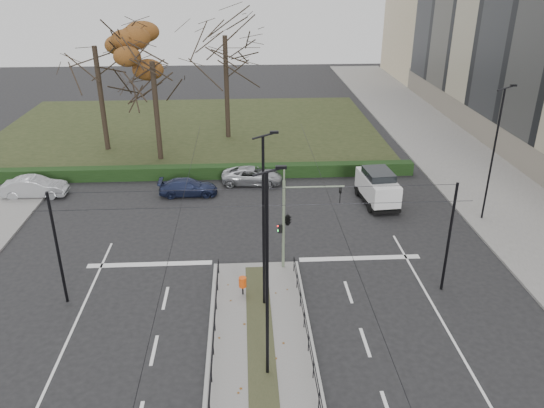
{
  "coord_description": "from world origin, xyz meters",
  "views": [
    {
      "loc": [
        -0.57,
        -20.82,
        15.51
      ],
      "look_at": [
        0.96,
        6.03,
        3.29
      ],
      "focal_mm": 35.0,
      "sensor_mm": 36.0,
      "label": 1
    }
  ],
  "objects_px": {
    "streetlamp_sidewalk": "(494,154)",
    "bare_tree_near": "(153,69)",
    "litter_bin": "(243,282)",
    "rust_tree": "(94,46)",
    "parked_car_fourth": "(252,176)",
    "streetlamp_median_far": "(264,222)",
    "streetlamp_median_near": "(268,277)",
    "traffic_light": "(289,218)",
    "parked_car_third": "(188,187)",
    "bare_tree_center": "(225,43)",
    "parked_car_second": "(35,187)",
    "white_van": "(378,186)"
  },
  "relations": [
    {
      "from": "streetlamp_median_far",
      "to": "bare_tree_center",
      "type": "relative_size",
      "value": 0.7
    },
    {
      "from": "rust_tree",
      "to": "streetlamp_median_far",
      "type": "bearing_deg",
      "value": -62.11
    },
    {
      "from": "streetlamp_median_far",
      "to": "streetlamp_sidewalk",
      "type": "distance_m",
      "value": 17.28
    },
    {
      "from": "streetlamp_median_near",
      "to": "rust_tree",
      "type": "height_order",
      "value": "rust_tree"
    },
    {
      "from": "parked_car_fourth",
      "to": "white_van",
      "type": "bearing_deg",
      "value": -110.22
    },
    {
      "from": "streetlamp_sidewalk",
      "to": "bare_tree_near",
      "type": "relative_size",
      "value": 0.8
    },
    {
      "from": "streetlamp_median_near",
      "to": "streetlamp_median_far",
      "type": "distance_m",
      "value": 4.91
    },
    {
      "from": "parked_car_fourth",
      "to": "white_van",
      "type": "xyz_separation_m",
      "value": [
        8.71,
        -4.15,
        0.63
      ]
    },
    {
      "from": "parked_car_fourth",
      "to": "white_van",
      "type": "distance_m",
      "value": 9.67
    },
    {
      "from": "traffic_light",
      "to": "litter_bin",
      "type": "distance_m",
      "value": 4.3
    },
    {
      "from": "parked_car_second",
      "to": "bare_tree_center",
      "type": "bearing_deg",
      "value": -46.57
    },
    {
      "from": "white_van",
      "to": "bare_tree_center",
      "type": "bearing_deg",
      "value": 123.76
    },
    {
      "from": "litter_bin",
      "to": "white_van",
      "type": "relative_size",
      "value": 0.21
    },
    {
      "from": "litter_bin",
      "to": "bare_tree_center",
      "type": "distance_m",
      "value": 28.44
    },
    {
      "from": "traffic_light",
      "to": "bare_tree_center",
      "type": "height_order",
      "value": "bare_tree_center"
    },
    {
      "from": "streetlamp_sidewalk",
      "to": "traffic_light",
      "type": "bearing_deg",
      "value": -157.83
    },
    {
      "from": "streetlamp_median_far",
      "to": "parked_car_second",
      "type": "bearing_deg",
      "value": 137.92
    },
    {
      "from": "parked_car_fourth",
      "to": "streetlamp_median_far",
      "type": "bearing_deg",
      "value": -173.95
    },
    {
      "from": "traffic_light",
      "to": "streetlamp_sidewalk",
      "type": "relative_size",
      "value": 0.58
    },
    {
      "from": "streetlamp_median_near",
      "to": "parked_car_third",
      "type": "distance_m",
      "value": 20.11
    },
    {
      "from": "parked_car_third",
      "to": "bare_tree_center",
      "type": "bearing_deg",
      "value": -11.06
    },
    {
      "from": "litter_bin",
      "to": "parked_car_second",
      "type": "xyz_separation_m",
      "value": [
        -14.98,
        13.65,
        -0.1
      ]
    },
    {
      "from": "streetlamp_median_near",
      "to": "parked_car_second",
      "type": "height_order",
      "value": "streetlamp_median_near"
    },
    {
      "from": "streetlamp_median_far",
      "to": "rust_tree",
      "type": "relative_size",
      "value": 0.74
    },
    {
      "from": "streetlamp_median_near",
      "to": "litter_bin",
      "type": "bearing_deg",
      "value": 99.83
    },
    {
      "from": "litter_bin",
      "to": "streetlamp_median_far",
      "type": "relative_size",
      "value": 0.11
    },
    {
      "from": "traffic_light",
      "to": "parked_car_second",
      "type": "height_order",
      "value": "traffic_light"
    },
    {
      "from": "litter_bin",
      "to": "bare_tree_center",
      "type": "height_order",
      "value": "bare_tree_center"
    },
    {
      "from": "white_van",
      "to": "traffic_light",
      "type": "bearing_deg",
      "value": -129.3
    },
    {
      "from": "litter_bin",
      "to": "streetlamp_sidewalk",
      "type": "distance_m",
      "value": 18.22
    },
    {
      "from": "litter_bin",
      "to": "streetlamp_sidewalk",
      "type": "relative_size",
      "value": 0.11
    },
    {
      "from": "bare_tree_center",
      "to": "parked_car_fourth",
      "type": "bearing_deg",
      "value": -80.22
    },
    {
      "from": "litter_bin",
      "to": "bare_tree_center",
      "type": "bearing_deg",
      "value": 92.58
    },
    {
      "from": "parked_car_third",
      "to": "parked_car_fourth",
      "type": "relative_size",
      "value": 0.91
    },
    {
      "from": "parked_car_third",
      "to": "white_van",
      "type": "height_order",
      "value": "white_van"
    },
    {
      "from": "streetlamp_sidewalk",
      "to": "litter_bin",
      "type": "bearing_deg",
      "value": -153.24
    },
    {
      "from": "streetlamp_sidewalk",
      "to": "rust_tree",
      "type": "height_order",
      "value": "rust_tree"
    },
    {
      "from": "white_van",
      "to": "bare_tree_center",
      "type": "height_order",
      "value": "bare_tree_center"
    },
    {
      "from": "bare_tree_center",
      "to": "streetlamp_median_far",
      "type": "bearing_deg",
      "value": -85.33
    },
    {
      "from": "rust_tree",
      "to": "bare_tree_near",
      "type": "relative_size",
      "value": 1.09
    },
    {
      "from": "streetlamp_sidewalk",
      "to": "rust_tree",
      "type": "bearing_deg",
      "value": 150.17
    },
    {
      "from": "rust_tree",
      "to": "streetlamp_median_near",
      "type": "bearing_deg",
      "value": -66.26
    },
    {
      "from": "streetlamp_median_far",
      "to": "streetlamp_median_near",
      "type": "bearing_deg",
      "value": -90.87
    },
    {
      "from": "litter_bin",
      "to": "traffic_light",
      "type": "bearing_deg",
      "value": 45.26
    },
    {
      "from": "litter_bin",
      "to": "streetlamp_sidewalk",
      "type": "height_order",
      "value": "streetlamp_sidewalk"
    },
    {
      "from": "streetlamp_median_far",
      "to": "parked_car_fourth",
      "type": "bearing_deg",
      "value": 90.82
    },
    {
      "from": "rust_tree",
      "to": "parked_car_fourth",
      "type": "bearing_deg",
      "value": -34.26
    },
    {
      "from": "traffic_light",
      "to": "parked_car_second",
      "type": "distance_m",
      "value": 20.88
    },
    {
      "from": "streetlamp_median_far",
      "to": "white_van",
      "type": "distance_m",
      "value": 15.04
    },
    {
      "from": "white_van",
      "to": "litter_bin",
      "type": "bearing_deg",
      "value": -130.65
    }
  ]
}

